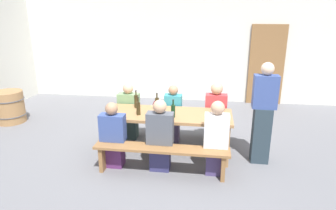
% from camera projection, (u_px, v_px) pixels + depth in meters
% --- Properties ---
extents(ground_plane, '(24.00, 24.00, 0.00)m').
position_uv_depth(ground_plane, '(168.00, 153.00, 5.32)').
color(ground_plane, slate).
extents(back_wall, '(14.00, 0.20, 3.20)m').
position_uv_depth(back_wall, '(186.00, 42.00, 8.10)').
color(back_wall, silver).
rests_on(back_wall, ground).
extents(wooden_door, '(0.90, 0.06, 2.10)m').
position_uv_depth(wooden_door, '(266.00, 65.00, 7.84)').
color(wooden_door, olive).
rests_on(wooden_door, ground).
extents(tasting_table, '(2.18, 0.82, 0.75)m').
position_uv_depth(tasting_table, '(168.00, 117.00, 5.12)').
color(tasting_table, '#9E7247').
rests_on(tasting_table, ground).
extents(bench_near, '(2.08, 0.30, 0.45)m').
position_uv_depth(bench_near, '(161.00, 153.00, 4.54)').
color(bench_near, olive).
rests_on(bench_near, ground).
extents(bench_far, '(2.08, 0.30, 0.45)m').
position_uv_depth(bench_far, '(173.00, 120.00, 5.88)').
color(bench_far, olive).
rests_on(bench_far, ground).
extents(wine_bottle_0, '(0.07, 0.07, 0.32)m').
position_uv_depth(wine_bottle_0, '(157.00, 104.00, 5.20)').
color(wine_bottle_0, '#332814').
rests_on(wine_bottle_0, tasting_table).
extents(wine_bottle_1, '(0.07, 0.07, 0.30)m').
position_uv_depth(wine_bottle_1, '(173.00, 111.00, 4.87)').
color(wine_bottle_1, '#143319').
rests_on(wine_bottle_1, tasting_table).
extents(wine_bottle_2, '(0.07, 0.07, 0.32)m').
position_uv_depth(wine_bottle_2, '(136.00, 101.00, 5.36)').
color(wine_bottle_2, '#332814').
rests_on(wine_bottle_2, tasting_table).
extents(wine_bottle_3, '(0.07, 0.07, 0.31)m').
position_uv_depth(wine_bottle_3, '(138.00, 108.00, 4.99)').
color(wine_bottle_3, '#332814').
rests_on(wine_bottle_3, tasting_table).
extents(wine_glass_0, '(0.07, 0.07, 0.15)m').
position_uv_depth(wine_glass_0, '(154.00, 103.00, 5.32)').
color(wine_glass_0, silver).
rests_on(wine_glass_0, tasting_table).
extents(wine_glass_1, '(0.06, 0.06, 0.16)m').
position_uv_depth(wine_glass_1, '(114.00, 105.00, 5.16)').
color(wine_glass_1, silver).
rests_on(wine_glass_1, tasting_table).
extents(seated_guest_near_0, '(0.40, 0.24, 1.08)m').
position_uv_depth(seated_guest_near_0, '(113.00, 137.00, 4.75)').
color(seated_guest_near_0, '#57285D').
rests_on(seated_guest_near_0, ground).
extents(seated_guest_near_1, '(0.41, 0.24, 1.16)m').
position_uv_depth(seated_guest_near_1, '(160.00, 137.00, 4.63)').
color(seated_guest_near_1, navy).
rests_on(seated_guest_near_1, ground).
extents(seated_guest_near_2, '(0.37, 0.24, 1.18)m').
position_uv_depth(seated_guest_near_2, '(216.00, 140.00, 4.51)').
color(seated_guest_near_2, '#483B6C').
rests_on(seated_guest_near_2, ground).
extents(seated_guest_far_0, '(0.41, 0.24, 1.11)m').
position_uv_depth(seated_guest_far_0, '(129.00, 113.00, 5.81)').
color(seated_guest_far_0, '#2D4341').
rests_on(seated_guest_far_0, ground).
extents(seated_guest_far_1, '(0.32, 0.24, 1.10)m').
position_uv_depth(seated_guest_far_1, '(173.00, 115.00, 5.69)').
color(seated_guest_far_1, '#55496E').
rests_on(seated_guest_far_1, ground).
extents(seated_guest_far_2, '(0.40, 0.24, 1.18)m').
position_uv_depth(seated_guest_far_2, '(215.00, 115.00, 5.57)').
color(seated_guest_far_2, '#515559').
rests_on(seated_guest_far_2, ground).
extents(standing_host, '(0.38, 0.24, 1.68)m').
position_uv_depth(standing_host, '(263.00, 115.00, 4.80)').
color(standing_host, '#293842').
rests_on(standing_host, ground).
extents(wine_barrel, '(0.66, 0.66, 0.72)m').
position_uv_depth(wine_barrel, '(10.00, 107.00, 6.70)').
color(wine_barrel, '#9E7247').
rests_on(wine_barrel, ground).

